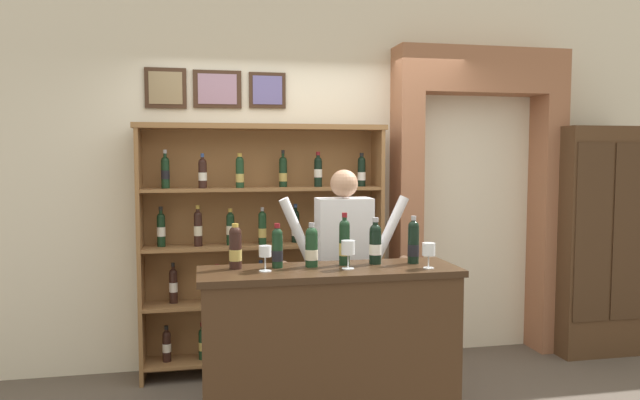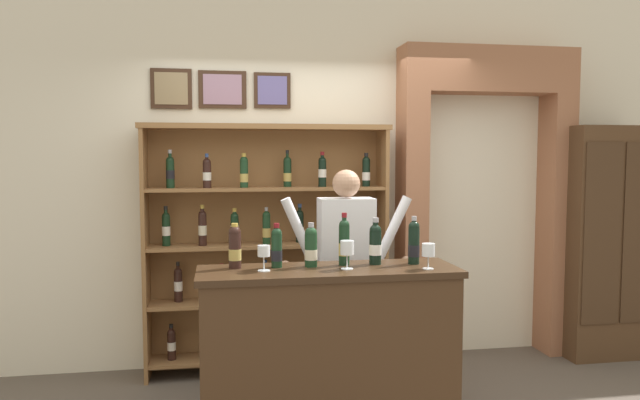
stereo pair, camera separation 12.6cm
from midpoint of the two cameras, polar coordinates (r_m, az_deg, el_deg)
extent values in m
cube|color=beige|center=(4.96, -0.27, 3.69)|extent=(12.00, 0.16, 3.34)
cube|color=#382316|center=(4.84, -13.45, 10.43)|extent=(0.32, 0.02, 0.31)
cube|color=olive|center=(4.82, -13.46, 10.45)|extent=(0.25, 0.01, 0.25)
cube|color=#382316|center=(4.83, -8.66, 10.51)|extent=(0.38, 0.02, 0.30)
cube|color=gray|center=(4.81, -8.66, 10.53)|extent=(0.30, 0.01, 0.24)
cube|color=#382316|center=(4.85, -3.88, 10.52)|extent=(0.29, 0.02, 0.28)
cube|color=#5B548E|center=(4.84, -3.87, 10.54)|extent=(0.24, 0.01, 0.23)
cube|color=olive|center=(4.70, -15.76, -4.93)|extent=(0.03, 0.31, 1.97)
cube|color=olive|center=(4.86, 6.74, -4.48)|extent=(0.03, 0.31, 1.97)
cube|color=olive|center=(4.83, -4.47, -4.52)|extent=(1.90, 0.02, 1.97)
cube|color=olive|center=(4.90, -4.25, -14.76)|extent=(1.84, 0.30, 0.03)
cylinder|color=black|center=(4.85, -13.42, -13.64)|extent=(0.06, 0.06, 0.20)
sphere|color=black|center=(4.82, -13.44, -12.42)|extent=(0.06, 0.06, 0.06)
cylinder|color=black|center=(4.81, -13.45, -12.07)|extent=(0.03, 0.03, 0.07)
cylinder|color=black|center=(4.80, -13.46, -11.77)|extent=(0.03, 0.03, 0.03)
cylinder|color=silver|center=(4.85, -13.42, -13.57)|extent=(0.07, 0.07, 0.07)
cylinder|color=black|center=(4.83, -10.10, -13.64)|extent=(0.06, 0.06, 0.20)
sphere|color=black|center=(4.80, -10.12, -12.41)|extent=(0.06, 0.06, 0.06)
cylinder|color=black|center=(4.79, -10.12, -12.00)|extent=(0.03, 0.03, 0.08)
cylinder|color=maroon|center=(4.78, -10.13, -11.65)|extent=(0.03, 0.03, 0.03)
cylinder|color=tan|center=(4.83, -10.10, -13.62)|extent=(0.07, 0.07, 0.07)
cylinder|color=black|center=(4.86, -6.04, -13.47)|extent=(0.06, 0.06, 0.21)
sphere|color=black|center=(4.82, -6.06, -12.22)|extent=(0.06, 0.06, 0.06)
cylinder|color=black|center=(4.82, -6.06, -11.90)|extent=(0.03, 0.03, 0.07)
cylinder|color=black|center=(4.81, -6.06, -11.64)|extent=(0.03, 0.03, 0.03)
cylinder|color=silver|center=(4.86, -6.04, -13.60)|extent=(0.07, 0.07, 0.07)
cylinder|color=black|center=(4.88, -2.14, -13.37)|extent=(0.06, 0.06, 0.21)
sphere|color=black|center=(4.85, -2.15, -12.14)|extent=(0.06, 0.06, 0.06)
cylinder|color=black|center=(4.84, -2.15, -11.73)|extent=(0.02, 0.02, 0.08)
cylinder|color=#B79338|center=(4.83, -2.15, -11.38)|extent=(0.03, 0.03, 0.03)
cylinder|color=silver|center=(4.89, -2.14, -13.52)|extent=(0.07, 0.07, 0.07)
cylinder|color=#19381E|center=(4.94, 0.71, -13.12)|extent=(0.06, 0.06, 0.21)
sphere|color=#19381E|center=(4.91, 0.72, -11.88)|extent=(0.06, 0.06, 0.06)
cylinder|color=#19381E|center=(4.91, 0.72, -11.64)|extent=(0.03, 0.03, 0.06)
cylinder|color=maroon|center=(4.90, 0.72, -11.44)|extent=(0.03, 0.03, 0.03)
cylinder|color=silver|center=(4.95, 0.71, -13.35)|extent=(0.07, 0.07, 0.07)
cylinder|color=black|center=(4.99, 4.59, -12.98)|extent=(0.06, 0.06, 0.21)
sphere|color=black|center=(4.96, 4.60, -11.78)|extent=(0.06, 0.06, 0.06)
cylinder|color=black|center=(4.95, 4.60, -11.41)|extent=(0.03, 0.03, 0.08)
cylinder|color=maroon|center=(4.94, 4.61, -11.09)|extent=(0.03, 0.03, 0.03)
cylinder|color=black|center=(4.99, 4.59, -13.02)|extent=(0.07, 0.07, 0.07)
cube|color=olive|center=(4.77, -4.28, -9.68)|extent=(1.84, 0.30, 0.02)
cylinder|color=black|center=(4.77, -12.80, -8.21)|extent=(0.06, 0.06, 0.23)
sphere|color=black|center=(4.74, -12.83, -6.79)|extent=(0.06, 0.06, 0.06)
cylinder|color=black|center=(4.73, -12.83, -6.38)|extent=(0.02, 0.02, 0.08)
cylinder|color=black|center=(4.73, -12.84, -6.03)|extent=(0.03, 0.03, 0.03)
cylinder|color=silver|center=(4.76, -12.80, -8.11)|extent=(0.07, 0.07, 0.07)
cylinder|color=black|center=(4.70, -8.71, -8.28)|extent=(0.06, 0.06, 0.24)
sphere|color=black|center=(4.68, -8.73, -6.80)|extent=(0.06, 0.06, 0.06)
cylinder|color=black|center=(4.67, -8.73, -6.51)|extent=(0.03, 0.03, 0.06)
cylinder|color=maroon|center=(4.67, -8.73, -6.27)|extent=(0.03, 0.03, 0.03)
cylinder|color=tan|center=(4.70, -8.71, -8.27)|extent=(0.07, 0.07, 0.08)
cylinder|color=#19381E|center=(4.77, -4.55, -8.12)|extent=(0.06, 0.06, 0.23)
sphere|color=#19381E|center=(4.75, -4.56, -6.71)|extent=(0.06, 0.06, 0.06)
cylinder|color=#19381E|center=(4.74, -4.56, -6.31)|extent=(0.03, 0.03, 0.08)
cylinder|color=navy|center=(4.73, -4.56, -5.95)|extent=(0.03, 0.03, 0.03)
cylinder|color=tan|center=(4.78, -4.55, -8.50)|extent=(0.07, 0.07, 0.07)
cylinder|color=black|center=(4.76, 0.41, -8.13)|extent=(0.06, 0.06, 0.23)
sphere|color=black|center=(4.73, 0.41, -6.70)|extent=(0.06, 0.06, 0.06)
cylinder|color=black|center=(4.73, 0.41, -6.36)|extent=(0.03, 0.03, 0.07)
cylinder|color=navy|center=(4.72, 0.41, -6.08)|extent=(0.03, 0.03, 0.03)
cylinder|color=black|center=(4.76, 0.41, -8.36)|extent=(0.07, 0.07, 0.07)
cylinder|color=black|center=(4.83, 4.79, -7.94)|extent=(0.06, 0.06, 0.23)
sphere|color=black|center=(4.81, 4.80, -6.52)|extent=(0.06, 0.06, 0.06)
cylinder|color=black|center=(4.80, 4.81, -6.10)|extent=(0.03, 0.03, 0.08)
cylinder|color=maroon|center=(4.80, 4.81, -5.72)|extent=(0.03, 0.03, 0.03)
cylinder|color=tan|center=(4.84, 4.79, -8.32)|extent=(0.07, 0.07, 0.07)
cube|color=olive|center=(4.68, -4.31, -4.37)|extent=(1.84, 0.30, 0.02)
cylinder|color=black|center=(4.68, -13.91, -2.97)|extent=(0.06, 0.06, 0.22)
sphere|color=black|center=(4.66, -13.93, -1.55)|extent=(0.06, 0.06, 0.06)
cylinder|color=black|center=(4.66, -13.94, -1.13)|extent=(0.03, 0.03, 0.08)
cylinder|color=black|center=(4.66, -13.95, -0.75)|extent=(0.03, 0.03, 0.03)
cylinder|color=silver|center=(4.67, -13.91, -2.92)|extent=(0.06, 0.06, 0.07)
cylinder|color=black|center=(4.63, -10.52, -2.91)|extent=(0.06, 0.06, 0.23)
sphere|color=black|center=(4.61, -10.54, -1.40)|extent=(0.06, 0.06, 0.06)
cylinder|color=black|center=(4.61, -10.55, -0.99)|extent=(0.03, 0.03, 0.08)
cylinder|color=#B79338|center=(4.61, -10.56, -0.64)|extent=(0.03, 0.03, 0.03)
cylinder|color=beige|center=(4.63, -10.52, -2.89)|extent=(0.06, 0.06, 0.08)
cylinder|color=black|center=(4.64, -7.48, -2.98)|extent=(0.06, 0.06, 0.22)
sphere|color=black|center=(4.63, -7.49, -1.59)|extent=(0.06, 0.06, 0.06)
cylinder|color=black|center=(4.62, -7.50, -1.25)|extent=(0.03, 0.03, 0.07)
cylinder|color=#B79338|center=(4.62, -7.50, -0.96)|extent=(0.03, 0.03, 0.03)
cylinder|color=beige|center=(4.64, -7.48, -2.86)|extent=(0.06, 0.06, 0.07)
cylinder|color=#19381E|center=(4.64, -4.42, -2.90)|extent=(0.06, 0.06, 0.22)
sphere|color=#19381E|center=(4.62, -4.43, -1.47)|extent=(0.06, 0.06, 0.06)
cylinder|color=#19381E|center=(4.62, -4.43, -1.14)|extent=(0.02, 0.02, 0.06)
cylinder|color=#99999E|center=(4.62, -4.43, -0.88)|extent=(0.03, 0.03, 0.03)
cylinder|color=tan|center=(4.64, -4.42, -3.16)|extent=(0.06, 0.06, 0.07)
cylinder|color=black|center=(4.73, -1.20, -2.77)|extent=(0.06, 0.06, 0.22)
sphere|color=black|center=(4.71, -1.20, -1.36)|extent=(0.06, 0.06, 0.06)
cylinder|color=black|center=(4.71, -1.21, -0.93)|extent=(0.03, 0.03, 0.08)
cylinder|color=navy|center=(4.71, -1.21, -0.54)|extent=(0.03, 0.03, 0.03)
cylinder|color=silver|center=(4.73, -1.20, -3.03)|extent=(0.06, 0.06, 0.07)
cylinder|color=#19381E|center=(4.72, 2.10, -2.75)|extent=(0.06, 0.06, 0.23)
sphere|color=#19381E|center=(4.71, 2.11, -1.31)|extent=(0.06, 0.06, 0.06)
cylinder|color=#19381E|center=(4.70, 2.11, -0.96)|extent=(0.03, 0.03, 0.07)
cylinder|color=#B79338|center=(4.70, 2.11, -0.65)|extent=(0.03, 0.03, 0.03)
cylinder|color=beige|center=(4.72, 2.10, -2.99)|extent=(0.06, 0.06, 0.07)
cylinder|color=black|center=(4.83, 4.86, -2.59)|extent=(0.06, 0.06, 0.23)
sphere|color=black|center=(4.82, 4.87, -1.18)|extent=(0.06, 0.06, 0.06)
cylinder|color=black|center=(4.82, 4.88, -0.74)|extent=(0.03, 0.03, 0.08)
cylinder|color=#B79338|center=(4.81, 4.88, -0.36)|extent=(0.03, 0.03, 0.03)
cylinder|color=black|center=(4.83, 4.86, -2.81)|extent=(0.06, 0.06, 0.07)
cube|color=olive|center=(4.64, -4.35, 1.09)|extent=(1.84, 0.30, 0.02)
cylinder|color=black|center=(4.62, -13.52, 2.39)|extent=(0.06, 0.06, 0.20)
sphere|color=black|center=(4.61, -13.55, 3.72)|extent=(0.06, 0.06, 0.06)
cylinder|color=black|center=(4.61, -13.55, 4.18)|extent=(0.03, 0.03, 0.08)
cylinder|color=#99999E|center=(4.61, -13.56, 4.58)|extent=(0.03, 0.03, 0.03)
cylinder|color=black|center=(4.62, -13.52, 2.40)|extent=(0.06, 0.06, 0.07)
cylinder|color=black|center=(4.58, -10.10, 2.35)|extent=(0.06, 0.06, 0.19)
sphere|color=black|center=(4.57, -10.11, 3.60)|extent=(0.06, 0.06, 0.06)
cylinder|color=black|center=(4.57, -10.12, 3.97)|extent=(0.02, 0.02, 0.07)
cylinder|color=navy|center=(4.57, -10.12, 4.28)|extent=(0.03, 0.03, 0.03)
cylinder|color=silver|center=(4.58, -10.09, 2.27)|extent=(0.06, 0.06, 0.06)
cylinder|color=#19381E|center=(4.58, -6.58, 2.47)|extent=(0.06, 0.06, 0.20)
sphere|color=#19381E|center=(4.58, -6.59, 3.82)|extent=(0.06, 0.06, 0.06)
cylinder|color=#19381E|center=(4.58, -6.59, 4.11)|extent=(0.03, 0.03, 0.06)
cylinder|color=#B79338|center=(4.58, -6.59, 4.35)|extent=(0.03, 0.03, 0.03)
cylinder|color=tan|center=(4.58, -6.57, 2.14)|extent=(0.06, 0.06, 0.07)
cylinder|color=black|center=(4.68, -2.40, 2.53)|extent=(0.06, 0.06, 0.20)
sphere|color=black|center=(4.67, -2.40, 3.84)|extent=(0.06, 0.06, 0.06)
cylinder|color=black|center=(4.67, -2.40, 4.29)|extent=(0.02, 0.02, 0.08)
cylinder|color=black|center=(4.67, -2.41, 4.68)|extent=(0.03, 0.03, 0.03)
cylinder|color=tan|center=(4.68, -2.40, 2.22)|extent=(0.06, 0.06, 0.07)
cylinder|color=black|center=(4.67, 1.00, 2.52)|extent=(0.06, 0.06, 0.20)
sphere|color=black|center=(4.67, 1.00, 3.82)|extent=(0.06, 0.06, 0.06)
cylinder|color=black|center=(4.67, 1.00, 4.20)|extent=(0.03, 0.03, 0.07)
cylinder|color=maroon|center=(4.67, 1.01, 4.53)|extent=(0.03, 0.03, 0.03)
cylinder|color=silver|center=(4.67, 1.00, 2.60)|extent=(0.06, 0.06, 0.06)
cylinder|color=black|center=(4.74, 5.25, 2.54)|extent=(0.06, 0.06, 0.20)
sphere|color=black|center=(4.74, 5.26, 3.83)|extent=(0.06, 0.06, 0.06)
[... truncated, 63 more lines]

